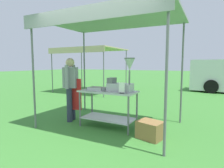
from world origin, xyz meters
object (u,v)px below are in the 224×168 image
object	(u,v)px
donut_tray	(97,89)
donut_fryer	(122,80)
menu_sign	(122,89)
stall_canopy	(110,22)
neighbour_tent	(90,50)
donut_cart	(108,101)
vendor	(71,86)
supply_crate	(150,130)

from	to	relation	value
donut_tray	donut_fryer	distance (m)	0.64
donut_tray	menu_sign	bearing A→B (deg)	-13.43
stall_canopy	neighbour_tent	xyz separation A→B (m)	(-3.54, 4.45, -0.21)
donut_cart	donut_tray	xyz separation A→B (m)	(-0.26, -0.05, 0.26)
menu_sign	vendor	xyz separation A→B (m)	(-1.52, 0.22, -0.05)
donut_tray	donut_fryer	xyz separation A→B (m)	(0.60, 0.07, 0.23)
stall_canopy	vendor	xyz separation A→B (m)	(-1.08, -0.10, -1.49)
donut_fryer	supply_crate	xyz separation A→B (m)	(0.72, -0.25, -0.93)
donut_fryer	neighbour_tent	world-z (taller)	neighbour_tent
vendor	menu_sign	bearing A→B (deg)	-8.09
donut_tray	vendor	xyz separation A→B (m)	(-0.82, 0.05, 0.03)
donut_cart	donut_fryer	xyz separation A→B (m)	(0.34, 0.03, 0.49)
donut_tray	supply_crate	size ratio (longest dim) A/B	0.74
menu_sign	neighbour_tent	bearing A→B (deg)	129.90
donut_fryer	vendor	size ratio (longest dim) A/B	0.46
donut_tray	stall_canopy	bearing A→B (deg)	28.75
donut_tray	supply_crate	xyz separation A→B (m)	(1.32, -0.17, -0.70)
donut_fryer	menu_sign	distance (m)	0.30
donut_cart	menu_sign	distance (m)	0.59
donut_tray	neighbour_tent	xyz separation A→B (m)	(-3.28, 4.60, 1.31)
menu_sign	stall_canopy	bearing A→B (deg)	144.74
donut_tray	neighbour_tent	world-z (taller)	neighbour_tent
stall_canopy	donut_cart	size ratio (longest dim) A/B	2.35
stall_canopy	menu_sign	distance (m)	1.54
donut_cart	vendor	bearing A→B (deg)	179.82
stall_canopy	donut_tray	distance (m)	1.55
menu_sign	neighbour_tent	xyz separation A→B (m)	(-3.98, 4.76, 1.24)
stall_canopy	donut_cart	bearing A→B (deg)	-90.00
stall_canopy	neighbour_tent	world-z (taller)	stall_canopy
donut_tray	vendor	world-z (taller)	vendor
donut_tray	menu_sign	world-z (taller)	menu_sign
stall_canopy	neighbour_tent	size ratio (longest dim) A/B	0.96
donut_cart	supply_crate	xyz separation A→B (m)	(1.06, -0.22, -0.44)
donut_fryer	supply_crate	distance (m)	1.20
supply_crate	neighbour_tent	bearing A→B (deg)	133.99
menu_sign	donut_cart	bearing A→B (deg)	154.22
vendor	neighbour_tent	distance (m)	5.33
donut_fryer	vendor	distance (m)	1.43
donut_fryer	supply_crate	world-z (taller)	donut_fryer
donut_cart	vendor	size ratio (longest dim) A/B	0.82
supply_crate	neighbour_tent	xyz separation A→B (m)	(-4.60, 4.77, 2.02)
vendor	supply_crate	bearing A→B (deg)	-5.84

